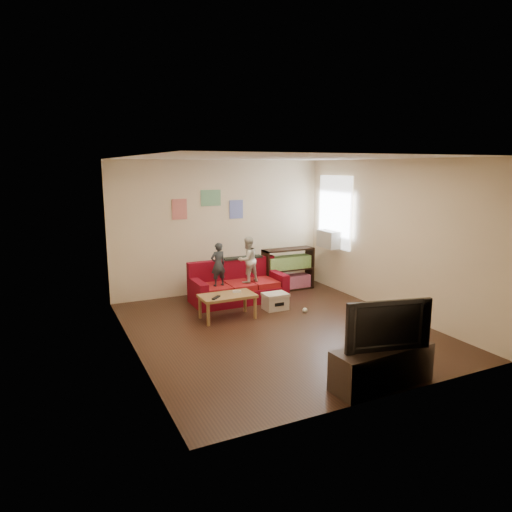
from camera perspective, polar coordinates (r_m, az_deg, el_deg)
name	(u,v)px	position (r m, az deg, el deg)	size (l,w,h in m)	color
room_shell	(278,246)	(7.12, 2.77, 1.24)	(4.52, 5.02, 2.72)	#382115
sofa	(237,287)	(8.89, -2.34, -3.87)	(1.81, 0.83, 0.80)	maroon
child_a	(218,264)	(8.46, -4.75, -1.05)	(0.30, 0.20, 0.82)	#272D32
child_b	(248,260)	(8.68, -1.05, -0.48)	(0.43, 0.33, 0.88)	beige
coffee_table	(227,298)	(7.83, -3.60, -5.27)	(0.94, 0.52, 0.42)	olive
remote	(216,298)	(7.61, -5.02, -5.20)	(0.22, 0.05, 0.02)	black
game_controller	(237,292)	(7.92, -2.40, -4.48)	(0.14, 0.04, 0.03)	silver
bookshelf	(288,271)	(9.64, 4.01, -1.93)	(1.10, 0.33, 0.88)	black
window	(335,212)	(9.63, 9.84, 5.44)	(0.04, 1.08, 1.48)	white
ac_unit	(329,239)	(9.64, 9.15, 2.10)	(0.28, 0.55, 0.35)	#B7B2A3
artwork_left	(179,209)	(9.04, -9.54, 5.78)	(0.30, 0.01, 0.40)	#D87266
artwork_center	(211,198)	(9.23, -5.67, 7.23)	(0.42, 0.01, 0.32)	#72B27F
artwork_right	(236,209)	(9.45, -2.49, 5.85)	(0.30, 0.01, 0.38)	#727FCC
file_box	(275,301)	(8.37, 2.43, -5.66)	(0.44, 0.33, 0.30)	beige
tv_stand	(382,366)	(5.77, 15.43, -13.14)	(1.28, 0.43, 0.48)	#382A22
television	(384,323)	(5.57, 15.73, -8.04)	(1.05, 0.14, 0.60)	black
tissue	(305,310)	(8.25, 6.14, -6.75)	(0.09, 0.09, 0.09)	silver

